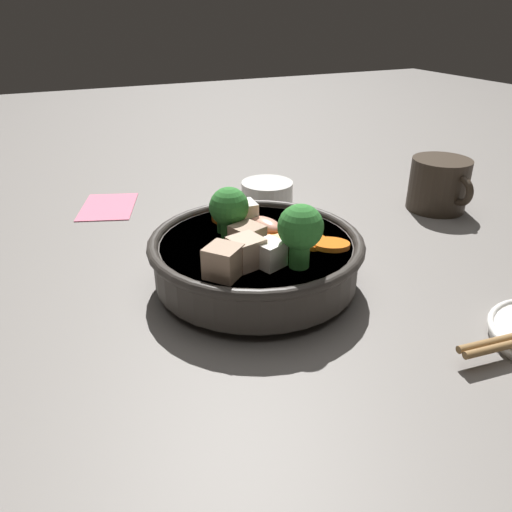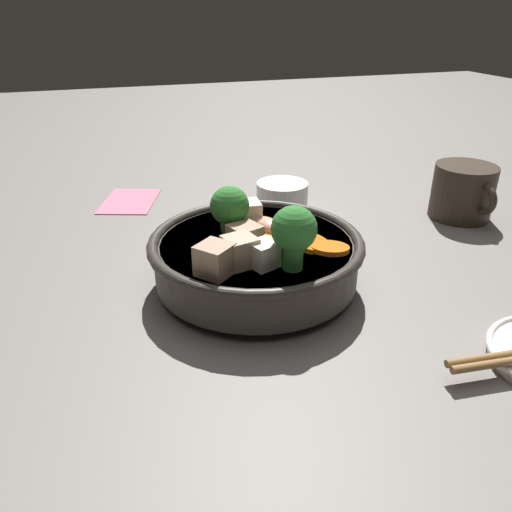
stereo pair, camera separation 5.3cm
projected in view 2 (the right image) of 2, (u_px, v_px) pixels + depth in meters
ground_plane at (256, 284)px, 0.55m from camera, size 3.00×3.00×0.00m
stirfry_bowl at (256, 253)px, 0.53m from camera, size 0.23×0.23×0.11m
tea_cup at (282, 201)px, 0.70m from camera, size 0.07×0.07×0.05m
dark_mug at (463, 192)px, 0.70m from camera, size 0.11×0.08×0.08m
napkin at (130, 201)px, 0.78m from camera, size 0.13×0.11×0.00m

